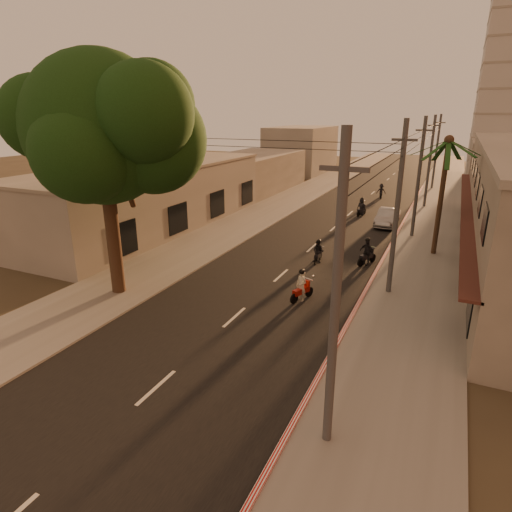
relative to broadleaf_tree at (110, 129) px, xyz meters
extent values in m
plane|color=#383023|center=(6.61, -2.14, -8.48)|extent=(160.00, 160.00, 0.00)
cube|color=black|center=(6.61, 17.86, -8.47)|extent=(10.00, 140.00, 0.02)
cube|color=slate|center=(14.11, 17.86, -8.42)|extent=(5.00, 140.00, 0.12)
cube|color=slate|center=(-0.89, 17.86, -8.42)|extent=(5.00, 140.00, 0.12)
cube|color=#AD1412|center=(11.71, 12.86, -8.38)|extent=(0.20, 60.00, 0.20)
cube|color=#45211B|center=(16.31, 15.86, -5.38)|extent=(0.80, 34.00, 0.12)
cube|color=gray|center=(-7.39, 11.86, -5.98)|extent=(8.00, 24.00, 5.00)
cube|color=gray|center=(-7.39, 11.86, -3.38)|extent=(8.20, 24.20, 0.20)
cylinder|color=black|center=(-0.39, -0.14, -5.48)|extent=(0.70, 0.70, 6.00)
cylinder|color=black|center=(0.41, 0.26, -2.48)|extent=(1.22, 2.17, 3.04)
cylinder|color=black|center=(-0.99, -0.44, -2.28)|extent=(1.31, 1.49, 2.73)
sphere|color=black|center=(-0.39, -0.14, 0.02)|extent=(7.20, 7.20, 7.20)
sphere|color=black|center=(1.81, 0.86, -0.48)|extent=(5.20, 5.20, 5.20)
sphere|color=black|center=(-2.19, 0.66, -0.28)|extent=(4.80, 4.80, 4.80)
sphere|color=black|center=(0.21, -1.94, -0.88)|extent=(4.60, 4.60, 4.60)
sphere|color=black|center=(2.61, -0.64, 0.72)|extent=(4.40, 4.40, 4.40)
sphere|color=black|center=(-2.79, -1.34, 0.52)|extent=(4.00, 4.00, 4.00)
sphere|color=black|center=(0.81, 2.26, 1.12)|extent=(4.40, 4.40, 4.40)
cylinder|color=black|center=(14.61, 13.86, -4.68)|extent=(0.32, 0.32, 7.60)
sphere|color=black|center=(14.61, 13.86, -0.88)|extent=(0.60, 0.60, 0.60)
cylinder|color=#38383A|center=(12.81, -6.14, -3.98)|extent=(0.26, 0.26, 9.00)
cube|color=#38383A|center=(12.81, -6.14, -0.48)|extent=(1.20, 0.12, 0.12)
cylinder|color=#38383A|center=(12.81, 5.86, -3.98)|extent=(0.26, 0.26, 9.00)
cube|color=#38383A|center=(12.81, 5.86, -0.48)|extent=(1.20, 0.12, 0.12)
cylinder|color=#38383A|center=(12.81, 17.86, -3.98)|extent=(0.26, 0.26, 9.00)
cube|color=#38383A|center=(12.81, 17.86, -0.48)|extent=(1.20, 0.12, 0.12)
cylinder|color=#38383A|center=(12.81, 29.86, -3.98)|extent=(0.26, 0.26, 9.00)
cube|color=#38383A|center=(12.81, 29.86, -0.48)|extent=(1.20, 0.12, 0.12)
cylinder|color=#38383A|center=(12.81, 41.86, -3.98)|extent=(0.26, 0.26, 9.00)
cube|color=#38383A|center=(12.81, 41.86, -0.48)|extent=(1.20, 0.12, 0.12)
cube|color=gray|center=(20.61, 42.86, -5.48)|extent=(8.00, 14.00, 6.00)
cube|color=gray|center=(-7.39, 31.86, -6.28)|extent=(8.00, 14.00, 4.40)
cube|color=gray|center=(-7.39, 49.86, -4.98)|extent=(8.00, 14.00, 7.00)
cylinder|color=black|center=(9.08, 3.66, -8.20)|extent=(0.28, 0.55, 0.55)
cylinder|color=black|center=(8.65, 2.51, -8.20)|extent=(0.28, 0.55, 0.55)
cube|color=#97140B|center=(8.84, 3.02, -7.94)|extent=(0.63, 1.10, 0.29)
cube|color=#97140B|center=(9.01, 3.48, -7.79)|extent=(0.31, 0.19, 0.59)
cylinder|color=silver|center=(9.05, 3.59, -7.45)|extent=(0.52, 0.22, 0.04)
imported|color=beige|center=(8.84, 3.02, -7.65)|extent=(0.86, 0.78, 1.64)
sphere|color=black|center=(8.84, 3.02, -6.88)|extent=(0.29, 0.29, 0.29)
sphere|color=silver|center=(8.79, 3.66, -7.20)|extent=(0.12, 0.12, 0.12)
sphere|color=silver|center=(9.30, 3.47, -7.20)|extent=(0.12, 0.12, 0.12)
cylinder|color=black|center=(7.89, 9.68, -8.23)|extent=(0.10, 0.50, 0.50)
cylinder|color=black|center=(7.92, 8.57, -8.23)|extent=(0.10, 0.50, 0.50)
cube|color=black|center=(7.91, 9.06, -7.99)|extent=(0.27, 0.98, 0.27)
cube|color=black|center=(7.90, 9.50, -7.86)|extent=(0.27, 0.09, 0.53)
cylinder|color=silver|center=(7.90, 9.61, -7.55)|extent=(0.49, 0.05, 0.04)
imported|color=black|center=(7.91, 9.06, -7.73)|extent=(0.75, 0.60, 1.49)
sphere|color=black|center=(7.91, 9.06, -7.04)|extent=(0.27, 0.27, 0.27)
cylinder|color=black|center=(11.11, 10.60, -8.19)|extent=(0.33, 0.56, 0.56)
cylinder|color=black|center=(10.58, 9.45, -8.19)|extent=(0.33, 0.56, 0.56)
cube|color=black|center=(10.81, 9.95, -7.92)|extent=(0.72, 1.13, 0.30)
cube|color=black|center=(11.02, 10.41, -7.77)|extent=(0.32, 0.22, 0.61)
cylinder|color=silver|center=(11.07, 10.52, -7.42)|extent=(0.52, 0.27, 0.04)
imported|color=black|center=(10.81, 9.95, -7.63)|extent=(1.31, 1.17, 1.69)
sphere|color=black|center=(10.81, 9.95, -6.83)|extent=(0.30, 0.30, 0.30)
cylinder|color=black|center=(7.89, 24.05, -8.20)|extent=(0.23, 0.56, 0.55)
cylinder|color=black|center=(7.60, 22.86, -8.20)|extent=(0.23, 0.56, 0.55)
cube|color=black|center=(7.73, 23.38, -7.94)|extent=(0.52, 1.11, 0.29)
cube|color=black|center=(7.85, 23.86, -7.79)|extent=(0.31, 0.17, 0.59)
cylinder|color=silver|center=(7.87, 23.97, -7.45)|extent=(0.53, 0.17, 0.04)
imported|color=black|center=(7.73, 23.38, -7.65)|extent=(1.05, 0.90, 1.65)
sphere|color=black|center=(7.73, 23.38, -6.88)|extent=(0.29, 0.29, 0.29)
cylinder|color=black|center=(7.88, 33.48, -8.21)|extent=(0.19, 0.54, 0.53)
cylinder|color=black|center=(8.09, 32.32, -8.21)|extent=(0.19, 0.54, 0.53)
cube|color=black|center=(7.99, 32.83, -7.96)|extent=(0.45, 1.07, 0.28)
cube|color=black|center=(7.91, 33.30, -7.81)|extent=(0.30, 0.14, 0.57)
cylinder|color=silver|center=(7.89, 33.41, -7.48)|extent=(0.52, 0.13, 0.04)
imported|color=black|center=(7.99, 32.83, -7.68)|extent=(1.23, 0.95, 1.59)
sphere|color=black|center=(7.99, 32.83, -6.94)|extent=(0.28, 0.28, 0.28)
imported|color=gray|center=(10.52, 20.66, -7.75)|extent=(1.77, 4.49, 1.45)
camera|label=1|loc=(15.20, -16.33, 0.82)|focal=30.00mm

